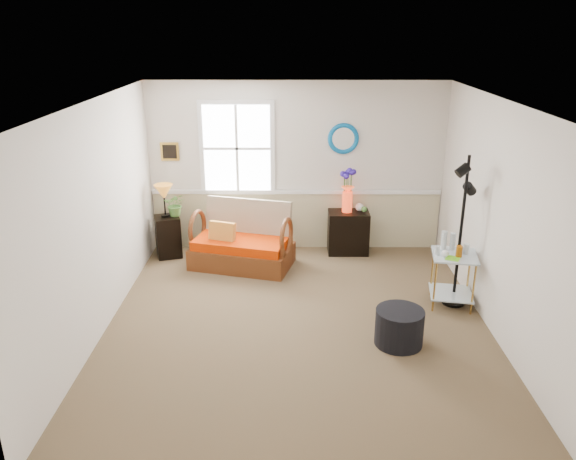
{
  "coord_description": "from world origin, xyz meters",
  "views": [
    {
      "loc": [
        -0.07,
        -5.88,
        3.37
      ],
      "look_at": [
        -0.12,
        0.45,
        1.03
      ],
      "focal_mm": 35.0,
      "sensor_mm": 36.0,
      "label": 1
    }
  ],
  "objects_px": {
    "lamp_stand": "(168,236)",
    "floor_lamp": "(461,233)",
    "side_table": "(452,280)",
    "ottoman": "(399,327)",
    "loveseat": "(242,236)",
    "cabinet": "(348,232)"
  },
  "relations": [
    {
      "from": "loveseat",
      "to": "side_table",
      "type": "xyz_separation_m",
      "value": [
        2.75,
        -1.2,
        -0.12
      ]
    },
    {
      "from": "ottoman",
      "to": "cabinet",
      "type": "bearing_deg",
      "value": 96.83
    },
    {
      "from": "cabinet",
      "to": "side_table",
      "type": "xyz_separation_m",
      "value": [
        1.15,
        -1.73,
        0.01
      ]
    },
    {
      "from": "floor_lamp",
      "to": "ottoman",
      "type": "bearing_deg",
      "value": -146.92
    },
    {
      "from": "lamp_stand",
      "to": "ottoman",
      "type": "xyz_separation_m",
      "value": [
        3.08,
        -2.51,
        -0.11
      ]
    },
    {
      "from": "loveseat",
      "to": "side_table",
      "type": "height_order",
      "value": "loveseat"
    },
    {
      "from": "lamp_stand",
      "to": "ottoman",
      "type": "height_order",
      "value": "lamp_stand"
    },
    {
      "from": "side_table",
      "to": "ottoman",
      "type": "bearing_deg",
      "value": -131.14
    },
    {
      "from": "lamp_stand",
      "to": "side_table",
      "type": "relative_size",
      "value": 0.93
    },
    {
      "from": "cabinet",
      "to": "ottoman",
      "type": "relative_size",
      "value": 1.23
    },
    {
      "from": "loveseat",
      "to": "cabinet",
      "type": "distance_m",
      "value": 1.69
    },
    {
      "from": "loveseat",
      "to": "ottoman",
      "type": "distance_m",
      "value": 2.9
    },
    {
      "from": "cabinet",
      "to": "floor_lamp",
      "type": "bearing_deg",
      "value": -55.19
    },
    {
      "from": "lamp_stand",
      "to": "floor_lamp",
      "type": "height_order",
      "value": "floor_lamp"
    },
    {
      "from": "cabinet",
      "to": "floor_lamp",
      "type": "xyz_separation_m",
      "value": [
        1.19,
        -1.7,
        0.63
      ]
    },
    {
      "from": "floor_lamp",
      "to": "ottoman",
      "type": "height_order",
      "value": "floor_lamp"
    },
    {
      "from": "floor_lamp",
      "to": "side_table",
      "type": "bearing_deg",
      "value": -168.37
    },
    {
      "from": "cabinet",
      "to": "side_table",
      "type": "distance_m",
      "value": 2.07
    },
    {
      "from": "loveseat",
      "to": "floor_lamp",
      "type": "bearing_deg",
      "value": -8.02
    },
    {
      "from": "loveseat",
      "to": "lamp_stand",
      "type": "distance_m",
      "value": 1.22
    },
    {
      "from": "floor_lamp",
      "to": "cabinet",
      "type": "bearing_deg",
      "value": 110.17
    },
    {
      "from": "side_table",
      "to": "floor_lamp",
      "type": "distance_m",
      "value": 0.63
    }
  ]
}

